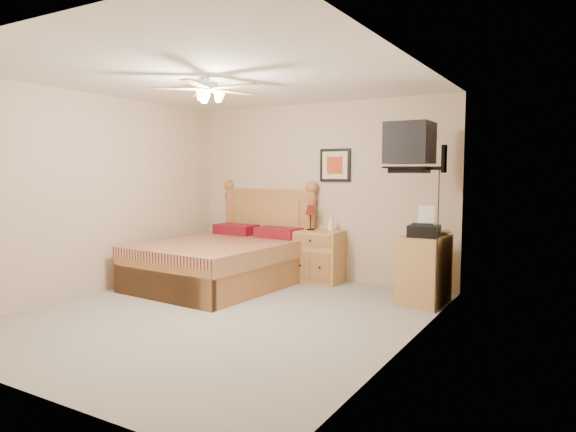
# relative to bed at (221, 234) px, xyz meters

# --- Properties ---
(floor) EXTENTS (4.50, 4.50, 0.00)m
(floor) POSITION_rel_bed_xyz_m (0.89, -1.12, -0.70)
(floor) COLOR gray
(floor) RESTS_ON ground
(ceiling) EXTENTS (4.00, 4.50, 0.04)m
(ceiling) POSITION_rel_bed_xyz_m (0.89, -1.12, 1.80)
(ceiling) COLOR white
(ceiling) RESTS_ON ground
(wall_back) EXTENTS (4.00, 0.04, 2.50)m
(wall_back) POSITION_rel_bed_xyz_m (0.89, 1.13, 0.55)
(wall_back) COLOR #C5AC91
(wall_back) RESTS_ON ground
(wall_front) EXTENTS (4.00, 0.04, 2.50)m
(wall_front) POSITION_rel_bed_xyz_m (0.89, -3.37, 0.55)
(wall_front) COLOR #C5AC91
(wall_front) RESTS_ON ground
(wall_left) EXTENTS (0.04, 4.50, 2.50)m
(wall_left) POSITION_rel_bed_xyz_m (-1.11, -1.12, 0.55)
(wall_left) COLOR #C5AC91
(wall_left) RESTS_ON ground
(wall_right) EXTENTS (0.04, 4.50, 2.50)m
(wall_right) POSITION_rel_bed_xyz_m (2.89, -1.12, 0.55)
(wall_right) COLOR #C5AC91
(wall_right) RESTS_ON ground
(bed) EXTENTS (1.79, 2.27, 1.41)m
(bed) POSITION_rel_bed_xyz_m (0.00, 0.00, 0.00)
(bed) COLOR #A06137
(bed) RESTS_ON ground
(nightstand) EXTENTS (0.68, 0.52, 0.71)m
(nightstand) POSITION_rel_bed_xyz_m (1.02, 0.88, -0.35)
(nightstand) COLOR #A36E37
(nightstand) RESTS_ON ground
(table_lamp) EXTENTS (0.25, 0.25, 0.35)m
(table_lamp) POSITION_rel_bed_xyz_m (0.88, 0.91, 0.19)
(table_lamp) COLOR #570A07
(table_lamp) RESTS_ON nightstand
(lotion_bottle) EXTENTS (0.11, 0.11, 0.21)m
(lotion_bottle) POSITION_rel_bed_xyz_m (1.19, 0.94, 0.12)
(lotion_bottle) COLOR white
(lotion_bottle) RESTS_ON nightstand
(framed_picture) EXTENTS (0.46, 0.04, 0.46)m
(framed_picture) POSITION_rel_bed_xyz_m (1.16, 1.11, 0.92)
(framed_picture) COLOR black
(framed_picture) RESTS_ON wall_back
(dresser) EXTENTS (0.50, 0.69, 0.79)m
(dresser) POSITION_rel_bed_xyz_m (2.62, 0.45, -0.31)
(dresser) COLOR #AB8243
(dresser) RESTS_ON ground
(fax_machine) EXTENTS (0.36, 0.38, 0.35)m
(fax_machine) POSITION_rel_bed_xyz_m (2.63, 0.36, 0.26)
(fax_machine) COLOR black
(fax_machine) RESTS_ON dresser
(magazine_lower) EXTENTS (0.26, 0.30, 0.02)m
(magazine_lower) POSITION_rel_bed_xyz_m (2.61, 0.64, 0.10)
(magazine_lower) COLOR #B5A690
(magazine_lower) RESTS_ON dresser
(magazine_upper) EXTENTS (0.30, 0.35, 0.02)m
(magazine_upper) POSITION_rel_bed_xyz_m (2.64, 0.67, 0.12)
(magazine_upper) COLOR gray
(magazine_upper) RESTS_ON magazine_lower
(wall_tv) EXTENTS (0.56, 0.46, 0.58)m
(wall_tv) POSITION_rel_bed_xyz_m (2.64, 0.22, 1.11)
(wall_tv) COLOR black
(wall_tv) RESTS_ON wall_right
(ceiling_fan) EXTENTS (1.14, 1.14, 0.28)m
(ceiling_fan) POSITION_rel_bed_xyz_m (0.89, -1.32, 1.66)
(ceiling_fan) COLOR white
(ceiling_fan) RESTS_ON ceiling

